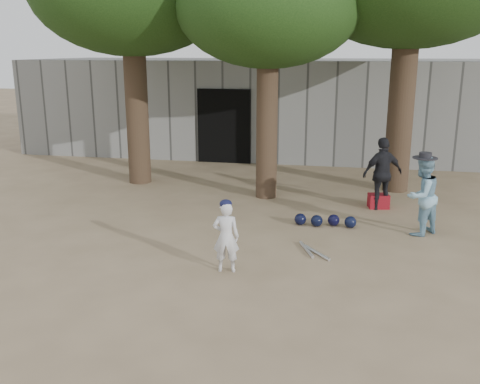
% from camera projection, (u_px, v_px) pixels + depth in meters
% --- Properties ---
extents(ground, '(70.00, 70.00, 0.00)m').
position_uv_depth(ground, '(192.00, 263.00, 8.58)').
color(ground, '#937C5E').
rests_on(ground, ground).
extents(boy_player, '(0.44, 0.32, 1.11)m').
position_uv_depth(boy_player, '(226.00, 237.00, 8.14)').
color(boy_player, silver).
rests_on(boy_player, ground).
extents(spectator_blue, '(0.90, 0.90, 1.47)m').
position_uv_depth(spectator_blue, '(422.00, 196.00, 9.74)').
color(spectator_blue, '#85B4CD').
rests_on(spectator_blue, ground).
extents(spectator_dark, '(0.98, 0.75, 1.55)m').
position_uv_depth(spectator_dark, '(382.00, 174.00, 11.32)').
color(spectator_dark, black).
rests_on(spectator_dark, ground).
extents(red_bag, '(0.47, 0.39, 0.30)m').
position_uv_depth(red_bag, '(378.00, 201.00, 11.54)').
color(red_bag, maroon).
rests_on(red_bag, ground).
extents(back_building, '(16.00, 5.24, 3.00)m').
position_uv_depth(back_building, '(275.00, 105.00, 18.00)').
color(back_building, gray).
rests_on(back_building, ground).
extents(helmet_row, '(1.19, 0.33, 0.23)m').
position_uv_depth(helmet_row, '(325.00, 221.00, 10.34)').
color(helmet_row, black).
rests_on(helmet_row, ground).
extents(bat_pile, '(0.58, 0.77, 0.06)m').
position_uv_depth(bat_pile, '(312.00, 251.00, 9.02)').
color(bat_pile, silver).
rests_on(bat_pile, ground).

